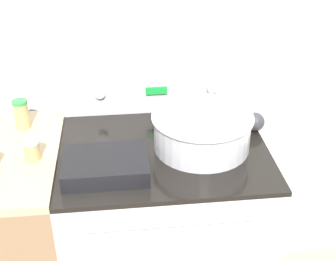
# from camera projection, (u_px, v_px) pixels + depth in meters

# --- Properties ---
(kitchen_wall) EXTENTS (8.00, 0.05, 2.50)m
(kitchen_wall) POSITION_uv_depth(u_px,v_px,m) (154.00, 40.00, 1.93)
(kitchen_wall) COLOR silver
(kitchen_wall) RESTS_ON ground_plane
(stove_range) EXTENTS (0.78, 0.68, 0.95)m
(stove_range) POSITION_uv_depth(u_px,v_px,m) (164.00, 240.00, 2.01)
(stove_range) COLOR #BCBCC1
(stove_range) RESTS_ON ground_plane
(control_panel) EXTENTS (0.78, 0.07, 0.19)m
(control_panel) POSITION_uv_depth(u_px,v_px,m) (156.00, 89.00, 1.98)
(control_panel) COLOR #BCBCC1
(control_panel) RESTS_ON stove_range
(side_counter) EXTENTS (0.45, 0.65, 0.97)m
(side_counter) POSITION_uv_depth(u_px,v_px,m) (17.00, 251.00, 1.95)
(side_counter) COLOR #896B4C
(side_counter) RESTS_ON ground_plane
(mixing_bowl) EXTENTS (0.38, 0.38, 0.14)m
(mixing_bowl) POSITION_uv_depth(u_px,v_px,m) (202.00, 129.00, 1.73)
(mixing_bowl) COLOR silver
(mixing_bowl) RESTS_ON stove_range
(casserole_dish) EXTENTS (0.29, 0.21, 0.06)m
(casserole_dish) POSITION_uv_depth(u_px,v_px,m) (106.00, 164.00, 1.61)
(casserole_dish) COLOR black
(casserole_dish) RESTS_ON stove_range
(ladle) EXTENTS (0.08, 0.30, 0.08)m
(ladle) POSITION_uv_depth(u_px,v_px,m) (254.00, 121.00, 1.87)
(ladle) COLOR #333338
(ladle) RESTS_ON stove_range
(spice_jar_white_cap) EXTENTS (0.06, 0.06, 0.08)m
(spice_jar_white_cap) POSITION_uv_depth(u_px,v_px,m) (32.00, 149.00, 1.66)
(spice_jar_white_cap) COLOR tan
(spice_jar_white_cap) RESTS_ON side_counter
(spice_jar_green_cap) EXTENTS (0.06, 0.06, 0.12)m
(spice_jar_green_cap) POSITION_uv_depth(u_px,v_px,m) (22.00, 114.00, 1.84)
(spice_jar_green_cap) COLOR tan
(spice_jar_green_cap) RESTS_ON side_counter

